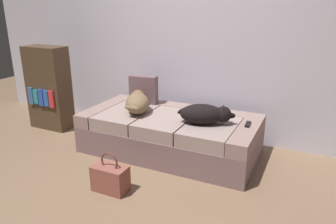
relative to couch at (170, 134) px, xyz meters
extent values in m
plane|color=#83664C|center=(0.00, -1.03, -0.22)|extent=(10.00, 10.00, 0.00)
cube|color=silver|center=(0.00, 0.69, 1.18)|extent=(6.40, 0.10, 2.80)
cube|color=#7D6164|center=(0.00, 0.00, -0.07)|extent=(1.93, 0.95, 0.30)
cube|color=gray|center=(-0.87, 0.00, 0.15)|extent=(0.20, 0.95, 0.14)
cube|color=gray|center=(0.87, 0.00, 0.15)|extent=(0.20, 0.95, 0.14)
cube|color=gray|center=(0.00, 0.38, 0.15)|extent=(1.53, 0.20, 0.14)
cube|color=#A28A84|center=(-0.51, -0.10, 0.15)|extent=(0.49, 0.74, 0.14)
cube|color=#A28A84|center=(0.00, -0.10, 0.15)|extent=(0.49, 0.74, 0.14)
cube|color=#A28A84|center=(0.51, -0.10, 0.15)|extent=(0.49, 0.74, 0.14)
ellipsoid|color=#7D6345|center=(-0.38, -0.07, 0.33)|extent=(0.46, 0.54, 0.21)
sphere|color=#7D6345|center=(-0.48, 0.13, 0.34)|extent=(0.17, 0.17, 0.17)
ellipsoid|color=#4B3B29|center=(-0.52, 0.19, 0.33)|extent=(0.11, 0.12, 0.06)
cone|color=#4B3B29|center=(-0.52, 0.10, 0.40)|extent=(0.04, 0.04, 0.05)
cone|color=#4B3B29|center=(-0.44, 0.15, 0.40)|extent=(0.04, 0.04, 0.05)
ellipsoid|color=#7D6345|center=(-0.32, -0.28, 0.34)|extent=(0.18, 0.06, 0.05)
ellipsoid|color=black|center=(0.41, -0.10, 0.33)|extent=(0.51, 0.38, 0.21)
sphere|color=black|center=(0.61, -0.03, 0.33)|extent=(0.17, 0.17, 0.17)
ellipsoid|color=black|center=(0.68, -0.01, 0.32)|extent=(0.11, 0.09, 0.06)
cone|color=black|center=(0.60, 0.01, 0.39)|extent=(0.04, 0.04, 0.05)
cone|color=black|center=(0.63, -0.08, 0.39)|extent=(0.04, 0.04, 0.05)
ellipsoid|color=black|center=(0.20, -0.12, 0.34)|extent=(0.08, 0.18, 0.05)
cube|color=black|center=(0.85, 0.06, 0.23)|extent=(0.05, 0.15, 0.02)
cube|color=#6E5257|center=(-0.49, 0.28, 0.39)|extent=(0.35, 0.17, 0.34)
cube|color=#924F43|center=(-0.14, -0.97, -0.10)|extent=(0.32, 0.18, 0.24)
torus|color=brown|center=(-0.14, -0.97, 0.07)|extent=(0.18, 0.02, 0.18)
cube|color=#4B3825|center=(-1.79, 0.02, 0.33)|extent=(0.56, 0.28, 1.10)
cube|color=#3C63A7|center=(-1.97, -0.14, 0.24)|extent=(0.08, 0.02, 0.23)
cube|color=teal|center=(-1.88, -0.14, 0.24)|extent=(0.08, 0.02, 0.19)
cube|color=#2B4DB8|center=(-1.79, -0.14, 0.24)|extent=(0.08, 0.02, 0.22)
cube|color=#295FAF|center=(-1.70, -0.14, 0.24)|extent=(0.08, 0.02, 0.21)
cube|color=red|center=(-1.61, -0.14, 0.24)|extent=(0.08, 0.02, 0.23)
camera|label=1|loc=(1.43, -3.05, 1.40)|focal=34.34mm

